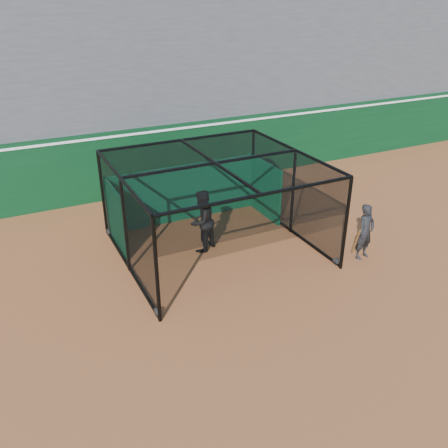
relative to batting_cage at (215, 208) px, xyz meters
name	(u,v)px	position (x,y,z in m)	size (l,w,h in m)	color
ground	(249,312)	(-0.62, -3.14, -1.35)	(120.00, 120.00, 0.00)	brown
outfield_wall	(139,160)	(-0.62, 5.36, -0.06)	(50.00, 0.50, 2.50)	#093316
grandstand	(105,59)	(-0.62, 9.13, 3.13)	(50.00, 7.85, 8.95)	#4C4C4F
batting_cage	(215,208)	(0.00, 0.00, 0.00)	(5.38, 5.12, 2.70)	black
batter	(202,221)	(-0.36, 0.17, -0.41)	(0.91, 0.71, 1.87)	black
on_deck_player	(365,232)	(3.60, -2.31, -0.53)	(0.67, 0.51, 1.64)	black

